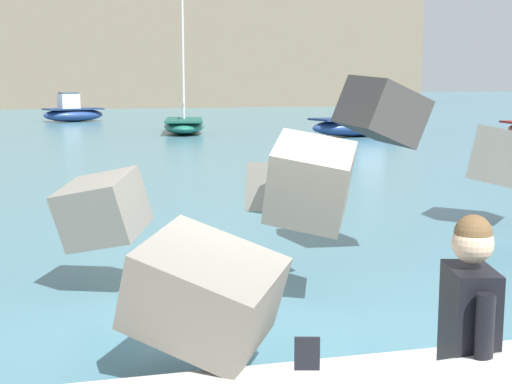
{
  "coord_description": "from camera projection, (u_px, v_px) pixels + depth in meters",
  "views": [
    {
      "loc": [
        -2.09,
        -7.5,
        2.67
      ],
      "look_at": [
        -0.09,
        0.5,
        1.4
      ],
      "focal_mm": 49.91,
      "sensor_mm": 36.0,
      "label": 1
    }
  ],
  "objects": [
    {
      "name": "boat_near_right",
      "position": [
        73.0,
        112.0,
        49.55
      ],
      "size": [
        4.63,
        3.29,
        2.03
      ],
      "color": "navy",
      "rests_on": "ground"
    },
    {
      "name": "ground_plane",
      "position": [
        274.0,
        319.0,
        8.1
      ],
      "size": [
        400.0,
        400.0,
        0.0
      ],
      "primitive_type": "plane",
      "color": "#42707F"
    },
    {
      "name": "boat_near_left",
      "position": [
        184.0,
        125.0,
        37.84
      ],
      "size": [
        2.84,
        5.3,
        6.96
      ],
      "color": "#1E6656",
      "rests_on": "ground"
    },
    {
      "name": "breakwater_jetty",
      "position": [
        75.0,
        201.0,
        9.6
      ],
      "size": [
        29.95,
        8.21,
        2.8
      ],
      "color": "slate",
      "rests_on": "ground"
    },
    {
      "name": "boat_far_left",
      "position": [
        360.0,
        122.0,
        35.96
      ],
      "size": [
        5.62,
        3.12,
        2.41
      ],
      "color": "navy",
      "rests_on": "ground"
    },
    {
      "name": "surfer_with_board",
      "position": [
        480.0,
        363.0,
        3.56
      ],
      "size": [
        2.11,
        1.39,
        1.78
      ],
      "color": "black",
      "rests_on": "walkway_path"
    },
    {
      "name": "headland_bluff",
      "position": [
        88.0,
        30.0,
        92.12
      ],
      "size": [
        76.69,
        40.16,
        18.8
      ],
      "color": "#756651",
      "rests_on": "ground"
    }
  ]
}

